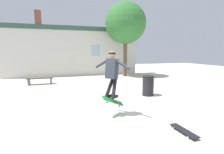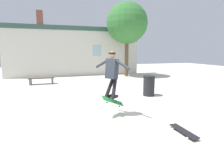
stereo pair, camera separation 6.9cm
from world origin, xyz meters
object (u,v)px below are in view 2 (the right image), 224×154
(trash_bin, at_px, (149,85))
(park_bench, at_px, (42,79))
(skateboard_flipping, at_px, (113,101))
(skateboard_resting, at_px, (183,131))
(tree_right, at_px, (127,23))
(skater, at_px, (112,71))

(trash_bin, bearing_deg, park_bench, 137.76)
(skateboard_flipping, relative_size, skateboard_resting, 0.90)
(park_bench, distance_m, trash_bin, 6.62)
(tree_right, bearing_deg, trash_bin, -102.73)
(skateboard_flipping, distance_m, skateboard_resting, 2.16)
(skateboard_flipping, bearing_deg, tree_right, 45.39)
(skateboard_resting, bearing_deg, park_bench, -155.05)
(tree_right, distance_m, park_bench, 7.55)
(park_bench, bearing_deg, trash_bin, -43.41)
(park_bench, relative_size, trash_bin, 1.65)
(park_bench, distance_m, skateboard_flipping, 6.85)
(skateboard_resting, bearing_deg, tree_right, 165.27)
(skater, distance_m, skateboard_flipping, 0.95)
(tree_right, bearing_deg, skateboard_resting, -103.99)
(skateboard_flipping, bearing_deg, trash_bin, 19.48)
(skateboard_resting, bearing_deg, skater, -143.70)
(trash_bin, height_order, skateboard_resting, trash_bin)
(skateboard_resting, bearing_deg, skateboard_flipping, -143.28)
(park_bench, xyz_separation_m, skateboard_resting, (3.86, -8.03, -0.25))
(park_bench, bearing_deg, tree_right, 13.79)
(skateboard_flipping, bearing_deg, skateboard_resting, -72.35)
(park_bench, relative_size, skateboard_resting, 1.77)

